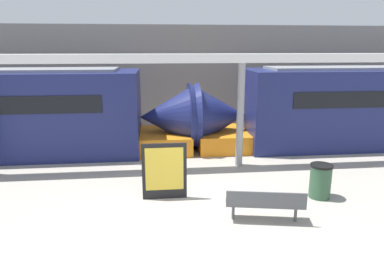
# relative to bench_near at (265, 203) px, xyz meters

# --- Properties ---
(ground_plane) EXTENTS (60.00, 60.00, 0.00)m
(ground_plane) POSITION_rel_bench_near_xyz_m (-1.59, -0.21, -0.49)
(ground_plane) COLOR #A8A093
(station_wall) EXTENTS (56.00, 0.20, 5.00)m
(station_wall) POSITION_rel_bench_near_xyz_m (-1.59, 10.03, 2.01)
(station_wall) COLOR gray
(station_wall) RESTS_ON ground_plane
(bench_near) EXTENTS (1.86, 0.77, 0.80)m
(bench_near) POSITION_rel_bench_near_xyz_m (0.00, 0.00, 0.00)
(bench_near) COLOR #4C4F54
(bench_near) RESTS_ON ground_plane
(trash_bin) EXTENTS (0.58, 0.58, 0.93)m
(trash_bin) POSITION_rel_bench_near_xyz_m (1.90, 1.16, -0.02)
(trash_bin) COLOR #2D5138
(trash_bin) RESTS_ON ground_plane
(poster_board) EXTENTS (1.18, 0.07, 1.54)m
(poster_board) POSITION_rel_bench_near_xyz_m (-2.27, 1.53, 0.29)
(poster_board) COLOR black
(poster_board) RESTS_ON ground_plane
(support_column_near) EXTENTS (0.24, 0.24, 3.48)m
(support_column_near) POSITION_rel_bench_near_xyz_m (0.34, 3.93, 1.25)
(support_column_near) COLOR gray
(support_column_near) RESTS_ON ground_plane
(canopy_beam) EXTENTS (28.00, 0.60, 0.28)m
(canopy_beam) POSITION_rel_bench_near_xyz_m (0.34, 3.93, 3.13)
(canopy_beam) COLOR silver
(canopy_beam) RESTS_ON support_column_near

